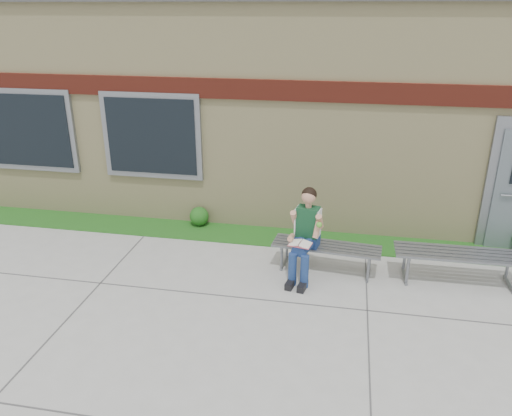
# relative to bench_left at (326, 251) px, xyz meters

# --- Properties ---
(ground) EXTENTS (80.00, 80.00, 0.00)m
(ground) POSITION_rel_bench_left_xyz_m (-0.36, -1.56, -0.34)
(ground) COLOR #9E9E99
(ground) RESTS_ON ground
(grass_strip) EXTENTS (16.00, 0.80, 0.02)m
(grass_strip) POSITION_rel_bench_left_xyz_m (-0.36, 1.04, -0.33)
(grass_strip) COLOR #194713
(grass_strip) RESTS_ON ground
(school_building) EXTENTS (16.20, 6.22, 4.20)m
(school_building) POSITION_rel_bench_left_xyz_m (-0.36, 4.43, 1.76)
(school_building) COLOR beige
(school_building) RESTS_ON ground
(bench_left) EXTENTS (1.73, 0.63, 0.44)m
(bench_left) POSITION_rel_bench_left_xyz_m (0.00, 0.00, 0.00)
(bench_left) COLOR slate
(bench_left) RESTS_ON ground
(bench_right) EXTENTS (1.93, 0.55, 0.50)m
(bench_right) POSITION_rel_bench_left_xyz_m (2.00, -0.00, 0.05)
(bench_right) COLOR slate
(bench_right) RESTS_ON ground
(girl) EXTENTS (0.53, 0.91, 1.41)m
(girl) POSITION_rel_bench_left_xyz_m (-0.33, -0.21, 0.38)
(girl) COLOR navy
(girl) RESTS_ON ground
(shrub_mid) EXTENTS (0.36, 0.36, 0.36)m
(shrub_mid) POSITION_rel_bench_left_xyz_m (-2.48, 1.29, -0.14)
(shrub_mid) COLOR #194713
(shrub_mid) RESTS_ON grass_strip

